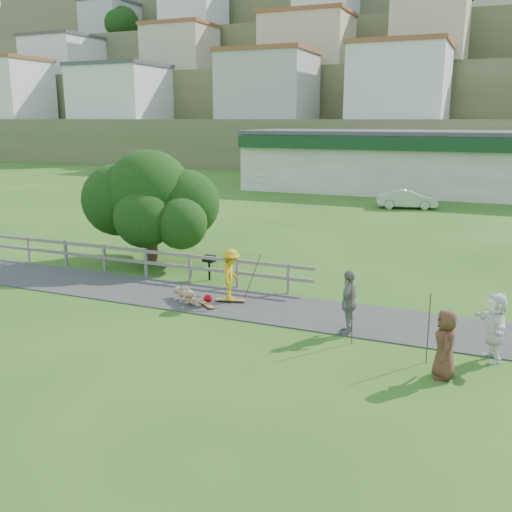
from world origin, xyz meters
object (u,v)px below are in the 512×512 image
(spectator_c, at_px, (445,344))
(car_silver, at_px, (407,199))
(skater_rider, at_px, (231,278))
(tree, at_px, (150,211))
(skater_fallen, at_px, (187,295))
(spectator_b, at_px, (349,302))
(spectator_d, at_px, (494,327))
(bbq, at_px, (209,268))

(spectator_c, bearing_deg, car_silver, -177.84)
(skater_rider, bearing_deg, spectator_c, -128.50)
(tree, bearing_deg, skater_rider, -34.40)
(spectator_c, bearing_deg, skater_fallen, -114.84)
(spectator_b, bearing_deg, car_silver, -173.22)
(skater_fallen, height_order, tree, tree)
(skater_rider, relative_size, spectator_d, 0.97)
(skater_fallen, xyz_separation_m, bbq, (-0.65, 2.87, 0.19))
(skater_fallen, xyz_separation_m, tree, (-4.37, 4.56, 1.93))
(skater_rider, distance_m, car_silver, 23.75)
(spectator_c, bearing_deg, bbq, -128.79)
(skater_rider, relative_size, tree, 0.30)
(skater_fallen, bearing_deg, spectator_c, -72.59)
(tree, relative_size, bbq, 6.14)
(car_silver, relative_size, tree, 0.68)
(spectator_d, xyz_separation_m, bbq, (-10.22, 3.84, -0.43))
(car_silver, height_order, bbq, car_silver)
(bbq, bearing_deg, tree, 159.79)
(spectator_c, xyz_separation_m, car_silver, (-4.91, 26.84, -0.19))
(spectator_b, relative_size, car_silver, 0.47)
(spectator_b, bearing_deg, skater_fallen, -94.19)
(skater_fallen, relative_size, tree, 0.27)
(spectator_c, distance_m, spectator_d, 1.90)
(spectator_c, height_order, tree, tree)
(skater_fallen, bearing_deg, skater_rider, -29.82)
(skater_rider, height_order, skater_fallen, skater_rider)
(spectator_b, relative_size, tree, 0.32)
(skater_rider, xyz_separation_m, spectator_d, (8.23, -1.63, 0.03))
(skater_rider, distance_m, tree, 7.05)
(spectator_d, xyz_separation_m, tree, (-13.94, 5.53, 1.31))
(tree, bearing_deg, spectator_d, -21.65)
(spectator_b, bearing_deg, tree, -115.24)
(skater_fallen, distance_m, tree, 6.61)
(spectator_d, xyz_separation_m, car_silver, (-5.96, 25.27, -0.24))
(skater_fallen, relative_size, spectator_d, 0.87)
(spectator_c, distance_m, bbq, 10.65)
(skater_rider, xyz_separation_m, skater_fallen, (-1.34, -0.66, -0.59))
(spectator_b, xyz_separation_m, bbq, (-6.33, 3.49, -0.48))
(skater_fallen, distance_m, spectator_d, 9.64)
(spectator_b, height_order, spectator_d, spectator_b)
(spectator_b, height_order, tree, tree)
(spectator_d, bearing_deg, spectator_b, -115.46)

